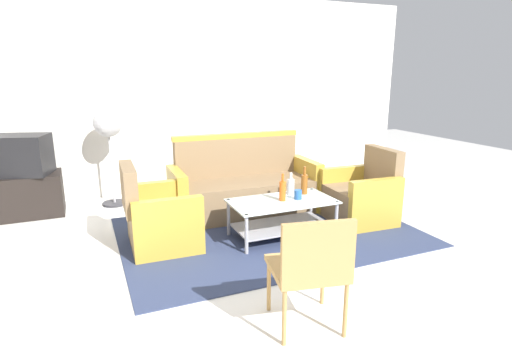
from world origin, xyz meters
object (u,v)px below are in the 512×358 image
tv_stand (27,195)px  television (22,155)px  armchair_right (361,197)px  bottle_orange (283,190)px  armchair_left (160,219)px  cup (298,195)px  couch (244,188)px  pedestal_fan (108,129)px  wicker_chair (311,264)px  coffee_table (282,213)px  bottle_brown (304,184)px  bottle_clear (291,186)px

tv_stand → television: 0.50m
armchair_right → bottle_orange: size_ratio=2.91×
armchair_left → cup: bearing=79.9°
couch → pedestal_fan: (-1.47, 0.99, 0.70)m
couch → wicker_chair: 2.51m
tv_stand → television: television is taller
coffee_table → bottle_orange: bearing=32.5°
armchair_left → pedestal_fan: 1.79m
armchair_right → tv_stand: bearing=67.4°
bottle_brown → armchair_right: bearing=-2.9°
couch → armchair_right: (1.17, -0.80, -0.03)m
pedestal_fan → armchair_right: bearing=-34.2°
bottle_brown → wicker_chair: 1.91m
couch → armchair_right: size_ratio=2.14×
cup → bottle_brown: bearing=43.1°
armchair_left → bottle_clear: size_ratio=3.47×
armchair_left → armchair_right: (2.32, -0.18, 0.00)m
armchair_left → tv_stand: size_ratio=1.06×
cup → pedestal_fan: (-1.73, 1.90, 0.55)m
television → armchair_right: bearing=171.2°
tv_stand → pedestal_fan: size_ratio=0.63×
bottle_brown → bottle_orange: (-0.33, -0.13, -0.01)m
couch → bottle_brown: size_ratio=5.91×
coffee_table → wicker_chair: bearing=-110.0°
television → coffee_table: bearing=161.1°
bottle_clear → bottle_brown: bearing=-15.7°
couch → wicker_chair: bearing=80.2°
armchair_left → bottle_brown: 1.59m
coffee_table → bottle_orange: size_ratio=3.76×
armchair_right → bottle_brown: size_ratio=2.76×
armchair_right → cup: size_ratio=8.50×
bottle_orange → cup: 0.19m
coffee_table → pedestal_fan: 2.55m
bottle_clear → bottle_orange: bearing=-137.7°
pedestal_fan → bottle_brown: bearing=-42.9°
bottle_brown → cup: size_ratio=3.08×
couch → bottle_clear: size_ratio=7.42×
cup → pedestal_fan: size_ratio=0.08×
armchair_left → cup: size_ratio=8.50×
armchair_right → tv_stand: armchair_right is taller
couch → cup: (0.26, -0.92, 0.14)m
cup → armchair_left: bearing=168.2°
bottle_orange → bottle_clear: bearing=42.3°
coffee_table → bottle_orange: (0.00, 0.00, 0.25)m
armchair_right → television: 4.07m
armchair_right → pedestal_fan: 3.28m
armchair_right → bottle_clear: 0.93m
television → wicker_chair: bearing=137.2°
bottle_orange → pedestal_fan: pedestal_fan is taller
bottle_brown → couch: bearing=118.3°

